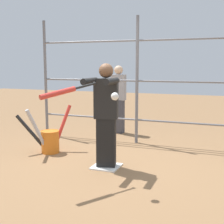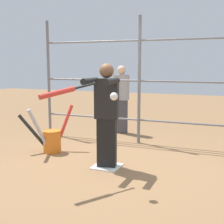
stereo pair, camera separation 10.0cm
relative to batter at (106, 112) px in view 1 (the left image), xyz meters
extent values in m
plane|color=olive|center=(0.00, -0.02, -0.84)|extent=(24.00, 24.00, 0.00)
cube|color=white|center=(0.00, -0.02, -0.83)|extent=(0.40, 0.40, 0.02)
cylinder|color=slate|center=(0.00, -1.62, 0.39)|extent=(0.06, 0.06, 2.46)
cylinder|color=slate|center=(2.06, -1.62, 0.39)|extent=(0.06, 0.06, 2.46)
cylinder|color=slate|center=(0.00, -1.62, -0.38)|extent=(4.13, 0.04, 0.04)
cylinder|color=slate|center=(0.00, -1.62, 0.39)|extent=(4.13, 0.04, 0.04)
cylinder|color=slate|center=(0.00, -1.62, 1.15)|extent=(4.13, 0.04, 0.04)
cube|color=black|center=(0.00, -0.02, -0.47)|extent=(0.31, 0.23, 0.75)
cube|color=black|center=(0.00, -0.02, 0.20)|extent=(0.38, 0.27, 0.59)
sphere|color=brown|center=(0.00, -0.02, 0.61)|extent=(0.21, 0.21, 0.21)
cylinder|color=black|center=(-0.15, 0.16, 0.47)|extent=(0.09, 0.42, 0.09)
cylinder|color=black|center=(0.15, 0.23, 0.47)|extent=(0.09, 0.42, 0.09)
sphere|color=black|center=(0.00, 0.40, 0.45)|extent=(0.05, 0.05, 0.05)
cylinder|color=black|center=(0.08, 0.55, 0.42)|extent=(0.18, 0.30, 0.08)
cylinder|color=red|center=(0.26, 0.90, 0.36)|extent=(0.29, 0.47, 0.14)
sphere|color=white|center=(-0.41, 0.71, 0.32)|extent=(0.10, 0.10, 0.10)
cylinder|color=orange|center=(1.22, -0.39, -0.65)|extent=(0.31, 0.31, 0.39)
torus|color=orange|center=(1.22, -0.39, -0.45)|extent=(0.32, 0.32, 0.01)
cylinder|color=#B2B2B7|center=(1.31, -0.16, -0.42)|extent=(0.22, 0.42, 0.80)
cylinder|color=black|center=(1.51, -0.27, -0.49)|extent=(0.54, 0.26, 0.66)
cylinder|color=red|center=(1.10, -0.60, -0.42)|extent=(0.25, 0.39, 0.79)
cube|color=#3F3F47|center=(0.64, -2.35, -0.47)|extent=(0.25, 0.16, 0.75)
cube|color=#99999E|center=(0.64, -2.35, 0.19)|extent=(0.31, 0.17, 0.57)
sphere|color=beige|center=(0.64, -2.35, 0.58)|extent=(0.19, 0.19, 0.19)
camera|label=1|loc=(-1.71, 4.22, 0.71)|focal=50.00mm
camera|label=2|loc=(-1.80, 4.18, 0.71)|focal=50.00mm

